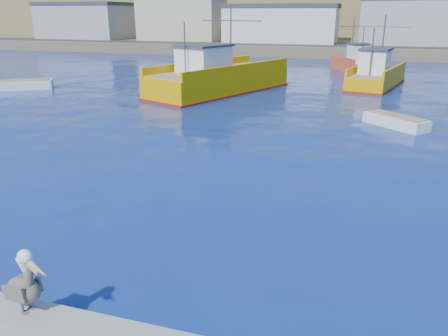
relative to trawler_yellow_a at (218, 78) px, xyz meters
name	(u,v)px	position (x,y,z in m)	size (l,w,h in m)	color
ground	(213,269)	(8.12, -25.80, -1.18)	(260.00, 260.00, 0.00)	navy
far_shore	(353,1)	(8.12, 83.41, 7.79)	(200.00, 81.00, 24.00)	brown
trawler_yellow_a	(218,78)	(0.00, 0.00, 0.00)	(9.79, 14.64, 6.85)	#D79601
trawler_yellow_b	(376,76)	(12.80, 7.01, -0.23)	(5.57, 10.08, 6.29)	#D79601
boat_orange	(354,63)	(10.61, 17.91, -0.21)	(5.33, 7.64, 5.93)	#D7471D
skiff_left	(25,85)	(-16.93, -3.27, -0.87)	(4.74, 3.70, 0.99)	silver
skiff_mid	(395,122)	(13.68, -8.03, -0.92)	(3.78, 3.60, 0.84)	silver
pelican	(24,285)	(5.15, -29.16, -0.04)	(1.22, 0.59, 1.50)	#595451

